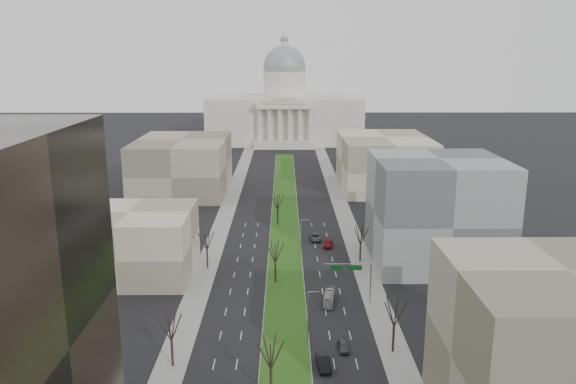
{
  "coord_description": "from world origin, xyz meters",
  "views": [
    {
      "loc": [
        -0.1,
        -28.78,
        46.62
      ],
      "look_at": [
        0.78,
        106.05,
        12.96
      ],
      "focal_mm": 35.0,
      "sensor_mm": 36.0,
      "label": 1
    }
  ],
  "objects_px": {
    "car_red": "(328,244)",
    "car_grey_far": "(315,237)",
    "car_black": "(323,362)",
    "box_van": "(329,297)",
    "car_grey_near": "(343,346)"
  },
  "relations": [
    {
      "from": "car_red",
      "to": "car_grey_far",
      "type": "relative_size",
      "value": 0.93
    },
    {
      "from": "car_grey_near",
      "to": "car_grey_far",
      "type": "height_order",
      "value": "car_grey_far"
    },
    {
      "from": "car_black",
      "to": "car_red",
      "type": "xyz_separation_m",
      "value": [
        4.86,
        54.6,
        -0.11
      ]
    },
    {
      "from": "car_black",
      "to": "box_van",
      "type": "xyz_separation_m",
      "value": [
        2.6,
        22.83,
        0.17
      ]
    },
    {
      "from": "car_grey_near",
      "to": "car_grey_far",
      "type": "distance_m",
      "value": 54.4
    },
    {
      "from": "car_black",
      "to": "car_grey_far",
      "type": "bearing_deg",
      "value": 82.48
    },
    {
      "from": "car_red",
      "to": "car_grey_far",
      "type": "bearing_deg",
      "value": 128.89
    },
    {
      "from": "car_red",
      "to": "box_van",
      "type": "distance_m",
      "value": 31.85
    },
    {
      "from": "car_red",
      "to": "car_grey_near",
      "type": "bearing_deg",
      "value": -82.79
    },
    {
      "from": "car_red",
      "to": "car_black",
      "type": "bearing_deg",
      "value": -86.4
    },
    {
      "from": "car_black",
      "to": "car_red",
      "type": "distance_m",
      "value": 54.82
    },
    {
      "from": "car_black",
      "to": "car_grey_near",
      "type": "bearing_deg",
      "value": 49.64
    },
    {
      "from": "car_grey_near",
      "to": "car_red",
      "type": "distance_m",
      "value": 49.45
    },
    {
      "from": "car_red",
      "to": "car_grey_far",
      "type": "xyz_separation_m",
      "value": [
        -2.87,
        4.94,
        0.02
      ]
    },
    {
      "from": "car_black",
      "to": "box_van",
      "type": "bearing_deg",
      "value": 77.9
    }
  ]
}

